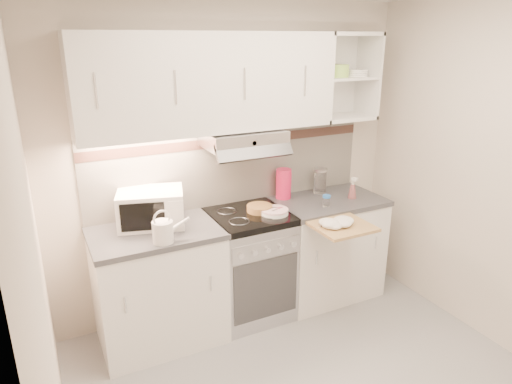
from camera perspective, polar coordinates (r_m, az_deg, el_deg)
room_shell at (r=2.75m, az=5.81°, el=6.48°), size 3.04×2.84×2.52m
base_cabinet_left at (r=3.56m, az=-12.01°, el=-11.68°), size 0.90×0.60×0.86m
worktop_left at (r=3.35m, az=-12.53°, el=-5.03°), size 0.92×0.62×0.04m
base_cabinet_right at (r=4.12m, az=8.64°, el=-7.01°), size 0.90×0.60×0.86m
worktop_right at (r=3.95m, az=8.96°, el=-1.12°), size 0.92×0.62×0.04m
electric_range at (r=3.77m, az=-0.85°, el=-9.04°), size 0.60×0.60×0.90m
microwave at (r=3.41m, az=-12.98°, el=-1.95°), size 0.54×0.46×0.26m
watering_can at (r=3.12m, az=-11.43°, el=-4.74°), size 0.27×0.14×0.23m
plate_stack at (r=3.56m, az=2.31°, el=-2.45°), size 0.22×0.22×0.05m
bread_loaf at (r=3.61m, az=0.45°, el=-2.05°), size 0.20×0.20×0.05m
pink_pitcher at (r=3.88m, az=3.48°, el=1.05°), size 0.14×0.13×0.26m
glass_jar at (r=4.06m, az=8.00°, el=1.41°), size 0.12×0.12×0.22m
spice_jar at (r=3.75m, az=8.79°, el=-1.07°), size 0.06×0.06×0.09m
spray_bottle at (r=3.98m, az=11.97°, el=0.32°), size 0.08×0.08×0.20m
cutting_board at (r=3.47m, az=10.74°, el=-4.25°), size 0.42×0.38×0.02m
dish_towel at (r=3.43m, az=10.44°, el=-3.58°), size 0.31×0.27×0.08m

